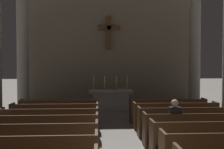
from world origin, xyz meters
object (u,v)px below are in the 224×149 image
at_px(altar, 111,100).
at_px(candlestick_outer_right, 127,86).
at_px(pew_left_row_3, 33,142).
at_px(candlestick_outer_left, 94,86).
at_px(column_left_third, 23,43).
at_px(candlestick_inner_left, 105,86).
at_px(lone_worshipper, 174,121).
at_px(pew_left_row_7, 59,112).
at_px(candlestick_inner_right, 117,86).
at_px(column_right_third, 195,44).
at_px(pew_right_row_6, 175,115).
at_px(pew_left_row_5, 50,123).
at_px(pew_right_row_4, 197,129).
at_px(pew_right_row_7, 168,111).
at_px(pew_right_row_3, 213,139).
at_px(pew_left_row_4, 42,131).
at_px(pew_right_row_5, 185,121).
at_px(pew_left_row_6, 55,117).

relative_size(altar, candlestick_outer_right, 3.04).
xyz_separation_m(pew_left_row_3, candlestick_outer_left, (1.28, 6.85, 0.77)).
bearing_deg(column_left_third, pew_left_row_3, -72.16).
relative_size(pew_left_row_3, candlestick_inner_left, 4.14).
distance_m(column_left_third, lone_worshipper, 9.00).
bearing_deg(lone_worshipper, pew_left_row_7, 141.06).
bearing_deg(candlestick_inner_left, candlestick_inner_right, 0.00).
xyz_separation_m(column_right_third, candlestick_inner_right, (-4.15, -0.37, -2.17)).
bearing_deg(pew_left_row_7, column_right_third, 26.57).
relative_size(pew_left_row_3, pew_right_row_6, 1.00).
bearing_deg(altar, pew_right_row_6, -61.41).
bearing_deg(column_left_third, pew_left_row_7, -54.75).
height_order(pew_left_row_7, column_right_third, column_right_third).
bearing_deg(pew_left_row_7, pew_left_row_5, -90.00).
height_order(pew_right_row_4, altar, altar).
height_order(pew_right_row_7, column_right_third, column_right_third).
bearing_deg(candlestick_outer_right, pew_right_row_6, -71.89).
xyz_separation_m(pew_right_row_3, candlestick_inner_right, (-1.83, 6.85, 0.77)).
height_order(pew_right_row_6, column_right_third, column_right_third).
height_order(pew_left_row_5, pew_right_row_6, same).
distance_m(pew_right_row_6, lone_worshipper, 2.05).
distance_m(pew_right_row_6, candlestick_outer_left, 4.97).
xyz_separation_m(pew_left_row_3, pew_left_row_4, (0.00, 0.98, 0.00)).
xyz_separation_m(pew_right_row_7, lone_worshipper, (-0.65, -2.91, 0.22)).
distance_m(pew_right_row_3, candlestick_outer_right, 7.01).
bearing_deg(column_right_third, candlestick_outer_right, -174.13).
relative_size(pew_right_row_4, pew_right_row_6, 1.00).
distance_m(candlestick_inner_left, candlestick_outer_right, 1.15).
height_order(pew_left_row_4, pew_right_row_3, same).
xyz_separation_m(pew_left_row_5, pew_right_row_3, (4.25, -1.97, 0.00)).
relative_size(pew_left_row_7, candlestick_inner_left, 4.14).
relative_size(pew_right_row_6, pew_right_row_7, 1.00).
relative_size(pew_left_row_7, altar, 1.36).
xyz_separation_m(candlestick_inner_right, lone_worshipper, (1.18, -5.83, -0.55)).
distance_m(pew_left_row_7, column_left_third, 4.98).
height_order(column_left_third, candlestick_outer_left, column_left_third).
distance_m(pew_right_row_5, altar, 5.33).
relative_size(pew_left_row_4, pew_right_row_5, 1.00).
xyz_separation_m(pew_left_row_6, pew_right_row_4, (4.25, -1.97, 0.00)).
relative_size(altar, candlestick_inner_right, 3.04).
bearing_deg(pew_right_row_7, candlestick_outer_right, 113.62).
bearing_deg(pew_left_row_6, pew_left_row_5, -90.00).
relative_size(pew_left_row_5, pew_right_row_4, 1.00).
distance_m(column_right_third, lone_worshipper, 7.39).
distance_m(pew_right_row_4, lone_worshipper, 0.68).
relative_size(pew_right_row_7, candlestick_inner_right, 4.14).
relative_size(pew_left_row_3, pew_left_row_6, 1.00).
xyz_separation_m(pew_left_row_5, altar, (2.13, 4.88, 0.06)).
relative_size(pew_left_row_6, column_right_third, 0.43).
xyz_separation_m(pew_left_row_4, candlestick_inner_right, (2.43, 5.87, 0.77)).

